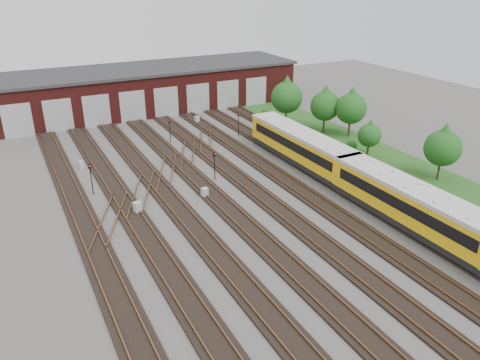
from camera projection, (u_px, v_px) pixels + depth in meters
name	position (u px, v px, depth m)	size (l,w,h in m)	color
ground	(266.00, 221.00, 40.29)	(120.00, 120.00, 0.00)	#464441
track_network	(261.00, 217.00, 40.65)	(30.40, 70.00, 0.33)	black
maintenance_shed	(134.00, 89.00, 71.37)	(51.00, 12.50, 6.35)	#501614
grass_verge	(360.00, 149.00, 56.38)	(8.00, 55.00, 0.05)	#1F4A18
metro_train	(411.00, 205.00, 38.44)	(3.10, 48.68, 3.44)	black
signal_mast_0	(91.00, 175.00, 44.23)	(0.26, 0.25, 3.16)	black
signal_mast_1	(214.00, 162.00, 47.46)	(0.27, 0.26, 3.05)	black
signal_mast_2	(170.00, 128.00, 57.98)	(0.26, 0.25, 3.04)	black
signal_mast_3	(238.00, 121.00, 60.41)	(0.25, 0.24, 3.12)	black
relay_cabinet_0	(138.00, 208.00, 41.37)	(0.65, 0.54, 1.09)	#B2B4B7
relay_cabinet_1	(81.00, 165.00, 50.77)	(0.52, 0.43, 0.86)	#B2B4B7
relay_cabinet_2	(205.00, 193.00, 44.31)	(0.58, 0.48, 0.96)	#B2B4B7
relay_cabinet_3	(197.00, 120.00, 66.20)	(0.58, 0.49, 0.97)	#B2B4B7
relay_cabinet_4	(310.00, 168.00, 49.88)	(0.61, 0.51, 1.02)	#B2B4B7
tree_0	(287.00, 94.00, 63.22)	(4.27, 4.27, 7.07)	#372A19
tree_1	(351.00, 105.00, 59.24)	(3.95, 3.95, 6.55)	#372A19
tree_2	(325.00, 102.00, 60.65)	(3.87, 3.87, 6.41)	#372A19
tree_3	(370.00, 133.00, 53.27)	(2.69, 2.69, 4.46)	#372A19
tree_4	(444.00, 144.00, 46.63)	(3.69, 3.69, 6.12)	#372A19
bush_0	(352.00, 144.00, 56.36)	(1.32, 1.32, 1.32)	#174D16
bush_1	(266.00, 112.00, 69.24)	(1.25, 1.25, 1.25)	#174D16
bush_2	(280.00, 100.00, 74.84)	(1.55, 1.55, 1.55)	#174D16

